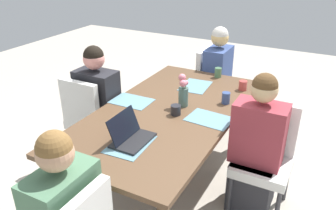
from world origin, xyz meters
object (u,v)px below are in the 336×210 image
chair_near_left_near (90,116)px  person_far_left_mid (256,152)px  person_near_left_near (99,111)px  chair_head_left_left_far (213,82)px  flower_vase (183,92)px  laptop_head_right_right_near (130,136)px  chair_far_left_mid (265,152)px  coffee_mug_centre_left (176,110)px  coffee_mug_near_left (243,85)px  dining_table (168,117)px  person_head_left_left_far (217,82)px  coffee_mug_centre_right (218,73)px  coffee_mug_near_right (226,98)px

chair_near_left_near → person_far_left_mid: 1.63m
person_near_left_near → chair_head_left_left_far: (-1.34, 0.69, -0.03)m
flower_vase → laptop_head_right_right_near: bearing=-6.8°
chair_far_left_mid → chair_head_left_left_far: bearing=-143.4°
laptop_head_right_right_near → coffee_mug_centre_left: 0.54m
chair_near_left_near → chair_head_left_left_far: (-1.41, 0.75, 0.00)m
chair_far_left_mid → coffee_mug_near_left: bearing=-147.9°
dining_table → coffee_mug_centre_left: (0.04, 0.09, 0.11)m
person_far_left_mid → person_head_left_left_far: 1.50m
coffee_mug_centre_right → coffee_mug_near_right: bearing=26.1°
laptop_head_right_right_near → coffee_mug_near_left: laptop_head_right_right_near is taller
dining_table → laptop_head_right_right_near: (0.57, -0.01, 0.11)m
coffee_mug_near_left → coffee_mug_centre_right: 0.40m
person_far_left_mid → coffee_mug_near_right: bearing=-131.3°
person_near_left_near → flower_vase: (-0.12, 0.86, 0.34)m
dining_table → coffee_mug_near_left: size_ratio=22.56×
coffee_mug_centre_right → chair_head_left_left_far: bearing=-153.9°
chair_far_left_mid → chair_head_left_left_far: same height
chair_near_left_near → chair_head_left_left_far: 1.60m
chair_near_left_near → laptop_head_right_right_near: laptop_head_right_right_near is taller
coffee_mug_near_right → chair_near_left_near: bearing=-71.2°
chair_head_left_left_far → flower_vase: size_ratio=3.08×
dining_table → flower_vase: 0.26m
coffee_mug_near_right → coffee_mug_centre_right: same height
person_head_left_left_far → person_near_left_near: bearing=-31.0°
person_head_left_left_far → laptop_head_right_right_near: 1.89m
chair_near_left_near → coffee_mug_centre_left: bearing=90.9°
coffee_mug_near_left → coffee_mug_near_right: 0.38m
chair_near_left_near → coffee_mug_centre_right: 1.42m
person_near_left_near → person_head_left_left_far: same height
laptop_head_right_right_near → coffee_mug_centre_left: bearing=169.0°
flower_vase → coffee_mug_centre_left: size_ratio=3.37×
dining_table → coffee_mug_near_right: (-0.37, 0.39, 0.12)m
flower_vase → chair_far_left_mid: bearing=86.8°
chair_head_left_left_far → chair_far_left_mid: bearing=36.6°
chair_head_left_left_far → coffee_mug_near_left: chair_head_left_left_far is taller
person_head_left_left_far → coffee_mug_near_right: (0.93, 0.41, 0.26)m
chair_head_left_left_far → person_near_left_near: bearing=-27.3°
laptop_head_right_right_near → coffee_mug_centre_left: (-0.53, 0.10, -0.00)m
coffee_mug_near_right → person_head_left_left_far: bearing=-156.2°
flower_vase → coffee_mug_near_right: flower_vase is taller
chair_head_left_left_far → coffee_mug_centre_right: bearing=26.1°
chair_far_left_mid → coffee_mug_centre_right: 1.17m
person_head_left_left_far → flower_vase: 1.21m
chair_near_left_near → chair_head_left_left_far: same height
dining_table → coffee_mug_centre_right: (-0.96, 0.10, 0.12)m
dining_table → chair_head_left_left_far: (-1.36, -0.09, -0.16)m
flower_vase → coffee_mug_centre_right: 0.82m
person_far_left_mid → coffee_mug_centre_right: person_far_left_mid is taller
chair_far_left_mid → coffee_mug_near_left: chair_far_left_mid is taller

